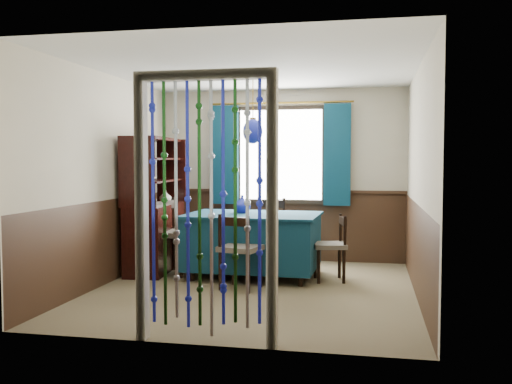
% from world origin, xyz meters
% --- Properties ---
extents(floor, '(4.00, 4.00, 0.00)m').
position_xyz_m(floor, '(0.00, 0.00, 0.00)').
color(floor, brown).
rests_on(floor, ground).
extents(ceiling, '(4.00, 4.00, 0.00)m').
position_xyz_m(ceiling, '(0.00, 0.00, 2.50)').
color(ceiling, silver).
rests_on(ceiling, ground).
extents(wall_back, '(3.60, 0.00, 3.60)m').
position_xyz_m(wall_back, '(0.00, 2.00, 1.25)').
color(wall_back, '#C1B79E').
rests_on(wall_back, ground).
extents(wall_front, '(3.60, 0.00, 3.60)m').
position_xyz_m(wall_front, '(0.00, -2.00, 1.25)').
color(wall_front, '#C1B79E').
rests_on(wall_front, ground).
extents(wall_left, '(0.00, 4.00, 4.00)m').
position_xyz_m(wall_left, '(-1.80, 0.00, 1.25)').
color(wall_left, '#C1B79E').
rests_on(wall_left, ground).
extents(wall_right, '(0.00, 4.00, 4.00)m').
position_xyz_m(wall_right, '(1.80, 0.00, 1.25)').
color(wall_right, '#C1B79E').
rests_on(wall_right, ground).
extents(wainscot_back, '(3.60, 0.00, 3.60)m').
position_xyz_m(wainscot_back, '(0.00, 1.99, 0.50)').
color(wainscot_back, '#372214').
rests_on(wainscot_back, ground).
extents(wainscot_front, '(3.60, 0.00, 3.60)m').
position_xyz_m(wainscot_front, '(0.00, -1.99, 0.50)').
color(wainscot_front, '#372214').
rests_on(wainscot_front, ground).
extents(wainscot_left, '(0.00, 4.00, 4.00)m').
position_xyz_m(wainscot_left, '(-1.79, 0.00, 0.50)').
color(wainscot_left, '#372214').
rests_on(wainscot_left, ground).
extents(wainscot_right, '(0.00, 4.00, 4.00)m').
position_xyz_m(wainscot_right, '(1.79, 0.00, 0.50)').
color(wainscot_right, '#372214').
rests_on(wainscot_right, ground).
extents(window, '(1.32, 0.12, 1.42)m').
position_xyz_m(window, '(0.00, 1.95, 1.55)').
color(window, black).
rests_on(window, wall_back).
extents(doorway, '(1.16, 0.12, 2.18)m').
position_xyz_m(doorway, '(0.00, -1.94, 1.05)').
color(doorway, silver).
rests_on(doorway, ground).
extents(dining_table, '(1.69, 1.19, 0.80)m').
position_xyz_m(dining_table, '(-0.16, 0.71, 0.46)').
color(dining_table, '#0E3348').
rests_on(dining_table, floor).
extents(chair_near, '(0.51, 0.50, 0.87)m').
position_xyz_m(chair_near, '(-0.17, -0.02, 0.46)').
color(chair_near, black).
rests_on(chair_near, floor).
extents(chair_far, '(0.56, 0.54, 0.94)m').
position_xyz_m(chair_far, '(-0.12, 1.47, 0.50)').
color(chair_far, black).
rests_on(chair_far, floor).
extents(chair_left, '(0.57, 0.58, 0.97)m').
position_xyz_m(chair_left, '(-1.19, 0.70, 0.52)').
color(chair_left, black).
rests_on(chair_left, floor).
extents(chair_right, '(0.46, 0.47, 0.81)m').
position_xyz_m(chair_right, '(0.83, 0.65, 0.43)').
color(chair_right, black).
rests_on(chair_right, floor).
extents(sideboard, '(0.58, 1.39, 1.77)m').
position_xyz_m(sideboard, '(-1.55, 0.89, 0.61)').
color(sideboard, black).
rests_on(sideboard, floor).
extents(pendant_lamp, '(0.25, 0.25, 0.82)m').
position_xyz_m(pendant_lamp, '(-0.16, 0.71, 1.83)').
color(pendant_lamp, olive).
rests_on(pendant_lamp, ceiling).
extents(vase_table, '(0.25, 0.25, 0.21)m').
position_xyz_m(vase_table, '(-0.32, 0.80, 0.90)').
color(vase_table, '#16209C').
rests_on(vase_table, dining_table).
extents(bowl_shelf, '(0.22, 0.22, 0.05)m').
position_xyz_m(bowl_shelf, '(-1.49, 0.54, 1.24)').
color(bowl_shelf, beige).
rests_on(bowl_shelf, sideboard).
extents(vase_sideboard, '(0.23, 0.23, 0.19)m').
position_xyz_m(vase_sideboard, '(-1.49, 1.15, 0.98)').
color(vase_sideboard, beige).
rests_on(vase_sideboard, sideboard).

